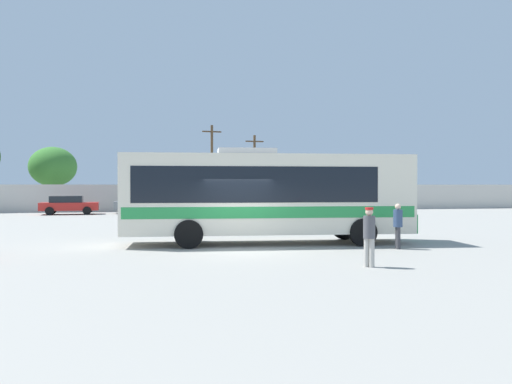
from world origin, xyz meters
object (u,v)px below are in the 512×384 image
Objects in this scene: attendant_by_bus_door at (398,223)px; utility_pole_near at (212,166)px; parked_car_second_grey at (141,203)px; utility_pole_far at (255,170)px; coach_bus_cream_green at (264,193)px; passenger_waiting_on_apron at (369,233)px; parked_car_leftmost_red at (69,205)px; roadside_tree_midleft at (53,167)px.

utility_pole_near reaches higher than attendant_by_bus_door.
parked_car_second_grey is 0.59× the size of utility_pole_far.
attendant_by_bus_door is (4.34, -2.53, -1.05)m from coach_bus_cream_green.
parked_car_second_grey is 0.54× the size of utility_pole_near.
passenger_waiting_on_apron is at bearing -75.18° from coach_bus_cream_green.
attendant_by_bus_door is 4.59m from passenger_waiting_on_apron.
utility_pole_near is 1.10× the size of utility_pole_far.
attendant_by_bus_door is at bearing -59.42° from parked_car_leftmost_red.
roadside_tree_midleft is at bearing 106.58° from parked_car_leftmost_red.
utility_pole_far reaches higher than attendant_by_bus_door.
coach_bus_cream_green reaches higher than passenger_waiting_on_apron.
roadside_tree_midleft is (-8.38, 8.90, 3.25)m from parked_car_second_grey.
passenger_waiting_on_apron is 42.05m from roadside_tree_midleft.
coach_bus_cream_green is at bearing -67.36° from roadside_tree_midleft.
coach_bus_cream_green reaches higher than attendant_by_bus_door.
attendant_by_bus_door is 31.35m from utility_pole_near.
parked_car_second_grey is at bearing -46.71° from roadside_tree_midleft.
coach_bus_cream_green is at bearing 104.82° from passenger_waiting_on_apron.
attendant_by_bus_door is 0.27× the size of roadside_tree_midleft.
parked_car_second_grey is at bearing 102.98° from passenger_waiting_on_apron.
coach_bus_cream_green is 5.13m from attendant_by_bus_door.
coach_bus_cream_green is 2.67× the size of parked_car_second_grey.
passenger_waiting_on_apron is at bearing -95.84° from utility_pole_far.
parked_car_leftmost_red is at bearing 120.58° from attendant_by_bus_door.
coach_bus_cream_green is 1.44× the size of utility_pole_near.
attendant_by_bus_door is 0.21× the size of utility_pole_near.
attendant_by_bus_door is 32.92m from utility_pole_far.
coach_bus_cream_green is 24.49m from parked_car_second_grey.
parked_car_second_grey is (5.48, 0.84, 0.02)m from parked_car_leftmost_red.
utility_pole_near is at bearing 96.08° from attendant_by_bus_door.
attendant_by_bus_door is 0.23× the size of utility_pole_far.
parked_car_leftmost_red is (-10.77, 23.04, -1.20)m from coach_bus_cream_green.
parked_car_leftmost_red is 17.94m from utility_pole_far.
utility_pole_far is at bearing 79.90° from coach_bus_cream_green.
attendant_by_bus_door is 0.36× the size of parked_car_leftmost_red.
parked_car_leftmost_red is 5.55m from parked_car_second_grey.
utility_pole_near is 15.32m from roadside_tree_midleft.
roadside_tree_midleft is (-14.71, 4.29, -0.05)m from utility_pole_near.
utility_pole_near is at bearing 24.76° from parked_car_leftmost_red.
utility_pole_far is (16.16, 7.21, 2.98)m from parked_car_leftmost_red.
coach_bus_cream_green is 1.90× the size of roadside_tree_midleft.
parked_car_second_grey is (-5.29, 23.88, -1.18)m from coach_bus_cream_green.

